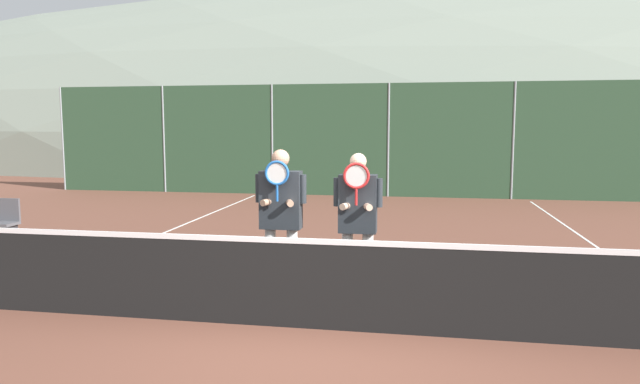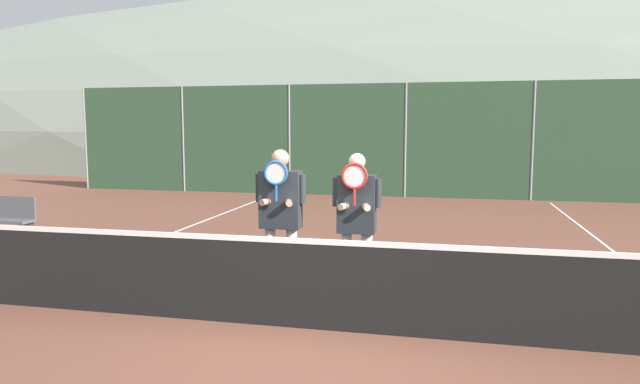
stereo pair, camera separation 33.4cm
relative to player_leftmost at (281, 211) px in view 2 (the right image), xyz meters
name	(u,v)px [view 2 (the right image)]	position (x,y,z in m)	size (l,w,h in m)	color
ground_plane	(318,329)	(0.68, -0.93, -1.09)	(120.00, 120.00, 0.00)	brown
hill_distant	(437,147)	(0.68, 52.22, -1.09)	(138.66, 77.03, 26.96)	gray
clubhouse_building	(452,135)	(2.05, 18.45, 0.67)	(20.94, 5.50, 3.47)	#9EA3A8
fence_back	(405,140)	(0.68, 10.57, 0.60)	(21.49, 0.06, 3.37)	gray
tennis_net	(318,283)	(0.68, -0.93, -0.59)	(10.82, 0.09, 1.05)	gray
court_line_left_sideline	(128,250)	(-3.34, 2.07, -1.08)	(0.05, 16.00, 0.01)	white
player_leftmost	(281,211)	(0.00, 0.00, 0.00)	(0.62, 0.34, 1.83)	white
player_center_left	(357,217)	(0.93, -0.01, -0.04)	(0.57, 0.34, 1.79)	white
car_far_left	(212,160)	(-6.52, 12.93, -0.22)	(4.27, 2.06, 1.68)	maroon
car_left_of_center	(353,160)	(-1.29, 12.84, -0.14)	(4.57, 2.09, 1.86)	navy
car_center	(508,164)	(3.83, 13.00, -0.21)	(4.03, 1.95, 1.71)	#B2B7BC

